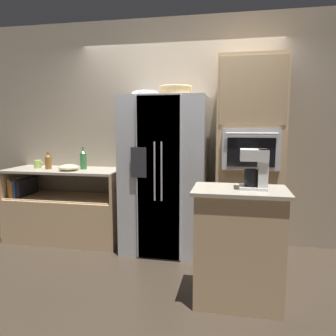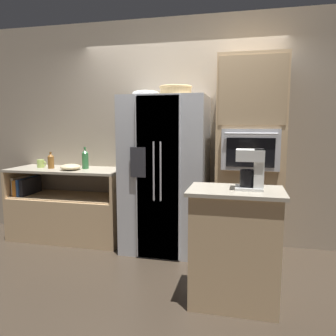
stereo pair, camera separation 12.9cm
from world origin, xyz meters
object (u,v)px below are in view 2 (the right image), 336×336
at_px(wicker_basket, 176,90).
at_px(coffee_maker, 253,168).
at_px(wall_oven, 249,159).
at_px(mixing_bowl, 71,167).
at_px(bottle_tall, 51,161).
at_px(bottle_short, 85,159).
at_px(refrigerator, 166,174).
at_px(mug, 41,164).
at_px(fruit_bowl, 146,93).

bearing_deg(wicker_basket, coffee_maker, -50.01).
distance_m(wall_oven, mixing_bowl, 2.18).
distance_m(wicker_basket, mixing_bowl, 1.62).
bearing_deg(bottle_tall, coffee_maker, -23.06).
bearing_deg(wall_oven, bottle_short, 178.00).
bearing_deg(bottle_tall, refrigerator, -0.89).
distance_m(refrigerator, wicker_basket, 0.98).
distance_m(wall_oven, coffee_maker, 1.07).
bearing_deg(mug, wall_oven, -0.95).
xyz_separation_m(fruit_bowl, mixing_bowl, (-0.97, -0.06, -0.89)).
distance_m(wicker_basket, bottle_short, 1.47).
height_order(wicker_basket, mug, wicker_basket).
bearing_deg(wall_oven, wicker_basket, -175.22).
bearing_deg(wicker_basket, mug, 176.46).
bearing_deg(coffee_maker, mug, 157.39).
bearing_deg(fruit_bowl, bottle_short, 173.68).
distance_m(wicker_basket, coffee_maker, 1.50).
bearing_deg(mug, coffee_maker, -22.61).
bearing_deg(bottle_tall, wicker_basket, -2.09).
xyz_separation_m(fruit_bowl, coffee_maker, (1.21, -1.05, -0.70)).
bearing_deg(fruit_bowl, coffee_maker, -41.04).
height_order(wicker_basket, bottle_short, wicker_basket).
height_order(fruit_bowl, mug, fruit_bowl).
relative_size(refrigerator, mixing_bowl, 7.16).
height_order(bottle_short, mixing_bowl, bottle_short).
relative_size(fruit_bowl, mug, 2.47).
bearing_deg(wicker_basket, bottle_tall, 177.91).
bearing_deg(refrigerator, bottle_tall, 179.11).
bearing_deg(wicker_basket, wall_oven, 4.78).
height_order(bottle_tall, coffee_maker, coffee_maker).
xyz_separation_m(wicker_basket, bottle_tall, (-1.66, 0.06, -0.85)).
bearing_deg(coffee_maker, bottle_short, 150.88).
relative_size(refrigerator, bottle_short, 6.51).
relative_size(refrigerator, bottle_tall, 8.48).
distance_m(bottle_tall, mixing_bowl, 0.33).
height_order(refrigerator, bottle_tall, refrigerator).
distance_m(bottle_tall, coffee_maker, 2.72).
bearing_deg(mixing_bowl, wall_oven, 2.06).
distance_m(wall_oven, bottle_short, 2.05).
height_order(wall_oven, bottle_tall, wall_oven).
height_order(wall_oven, mug, wall_oven).
bearing_deg(refrigerator, mug, 177.42).
bearing_deg(mug, fruit_bowl, -2.59).
bearing_deg(wall_oven, coffee_maker, -89.42).
height_order(mixing_bowl, coffee_maker, coffee_maker).
xyz_separation_m(refrigerator, wall_oven, (0.96, 0.03, 0.20)).
bearing_deg(mixing_bowl, refrigerator, 2.14).
xyz_separation_m(wall_oven, mug, (-2.67, 0.04, -0.13)).
height_order(wall_oven, mixing_bowl, wall_oven).
distance_m(bottle_short, coffee_maker, 2.35).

